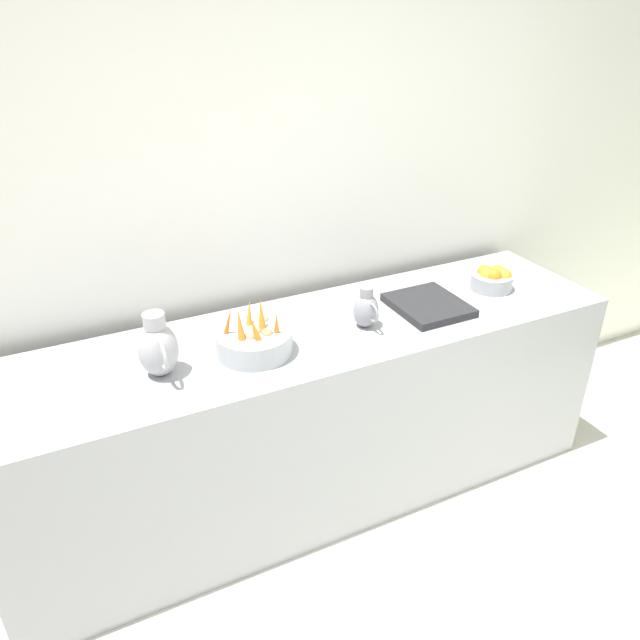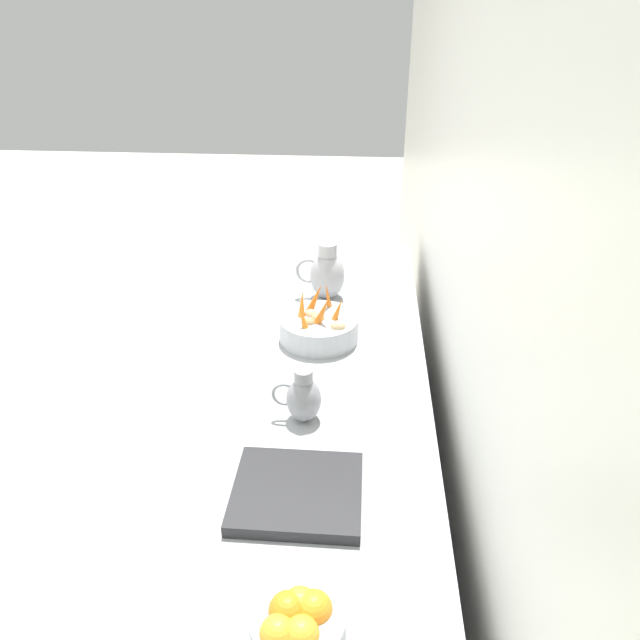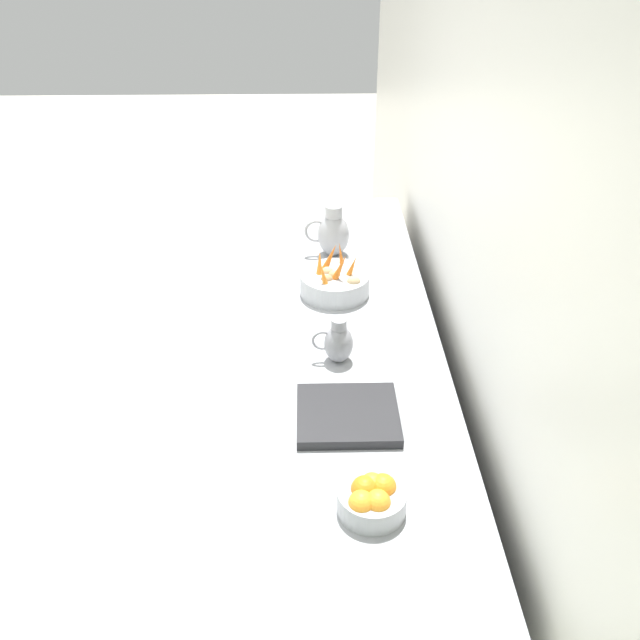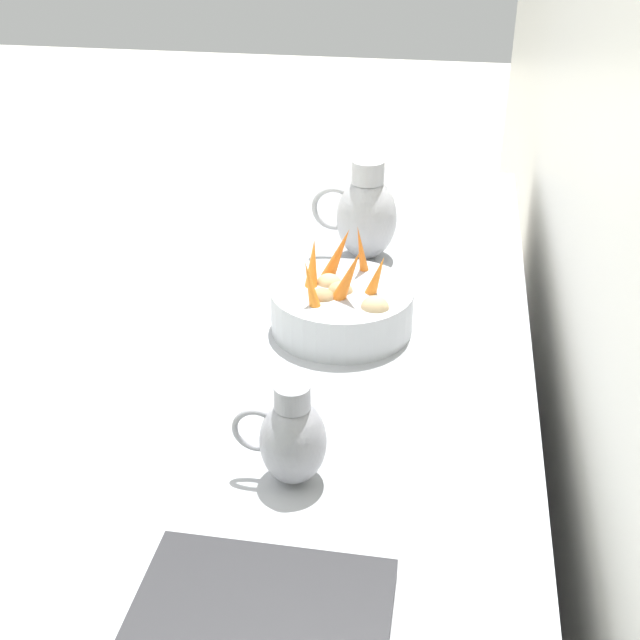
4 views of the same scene
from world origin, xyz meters
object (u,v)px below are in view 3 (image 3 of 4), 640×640
orange_bowl (372,497)px  metal_pitcher_short (338,342)px  vegetable_colander (335,282)px  metal_pitcher_tall (333,233)px

orange_bowl → metal_pitcher_short: 0.74m
orange_bowl → metal_pitcher_short: bearing=-85.1°
vegetable_colander → metal_pitcher_short: 0.50m
metal_pitcher_short → metal_pitcher_tall: bearing=-90.9°
vegetable_colander → metal_pitcher_short: bearing=89.1°
metal_pitcher_tall → metal_pitcher_short: bearing=89.1°
metal_pitcher_tall → orange_bowl: bearing=91.8°
metal_pitcher_tall → metal_pitcher_short: (0.01, 0.87, -0.03)m
vegetable_colander → orange_bowl: vegetable_colander is taller
vegetable_colander → metal_pitcher_short: (0.01, 0.50, 0.03)m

